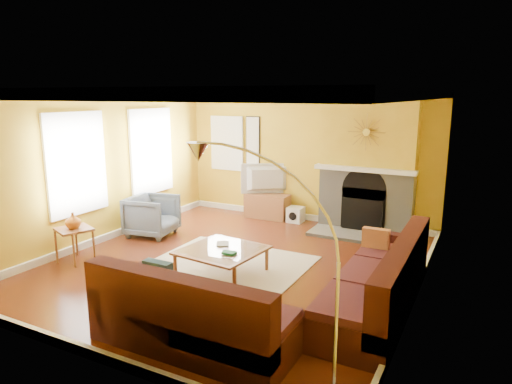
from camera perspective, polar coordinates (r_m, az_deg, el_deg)
The scene contains 27 objects.
floor at distance 7.35m, azimuth -2.61°, elevation -9.03°, with size 5.50×6.00×0.02m, color maroon.
ceiling at distance 6.85m, azimuth -2.84°, elevation 12.69°, with size 5.50×6.00×0.02m, color white.
wall_back at distance 9.66m, azimuth 6.29°, elevation 4.38°, with size 5.50×0.02×2.70m, color gold.
wall_front at distance 4.69m, azimuth -21.54°, elevation -4.72°, with size 5.50×0.02×2.70m, color gold.
wall_left at distance 8.67m, azimuth -18.72°, elevation 2.93°, with size 0.02×6.00×2.70m, color gold.
wall_right at distance 6.10m, azimuth 20.33°, elevation -0.86°, with size 0.02×6.00×2.70m, color gold.
baseboard at distance 7.32m, azimuth -2.62°, elevation -8.52°, with size 5.50×6.00×0.12m, color white, non-canonical shape.
crown_molding at distance 6.85m, azimuth -2.83°, elevation 12.11°, with size 5.50×6.00×0.12m, color white, non-canonical shape.
window_left_near at distance 9.56m, azimuth -13.02°, elevation 4.97°, with size 0.06×1.22×1.72m, color white.
window_left_far at distance 8.22m, azimuth -21.59°, elevation 3.31°, with size 0.06×1.22×1.72m, color white.
window_back at distance 10.42m, azimuth -3.62°, elevation 6.11°, with size 0.82×0.06×1.22m, color white.
wall_art at distance 10.11m, azimuth -0.41°, elevation 6.23°, with size 0.34×0.04×1.14m, color white.
fireplace at distance 9.06m, azimuth 13.80°, elevation 3.59°, with size 1.80×0.40×2.70m, color gray, non-canonical shape.
mantel at distance 8.85m, azimuth 13.39°, elevation 2.76°, with size 1.92×0.22×0.08m, color white.
hearth at distance 8.83m, azimuth 12.51°, elevation -5.36°, with size 1.80×0.70×0.06m, color gray.
sunburst at distance 8.77m, azimuth 13.63°, elevation 7.28°, with size 0.70×0.04×0.70m, color olive, non-canonical shape.
rug at distance 7.37m, azimuth -3.11°, elevation -8.80°, with size 2.40×1.80×0.02m, color beige.
sectional_sofa at distance 5.91m, azimuth 3.38°, elevation -9.67°, with size 3.04×3.59×0.90m, color #401814, non-canonical shape.
coffee_table at distance 6.82m, azimuth -4.23°, elevation -8.76°, with size 1.09×1.09×0.43m, color white, non-canonical shape.
media_console at distance 9.91m, azimuth 1.44°, elevation -1.75°, with size 0.95×0.43×0.52m, color #945B35.
tv at distance 9.79m, azimuth 1.46°, elevation 1.60°, with size 1.14×0.15×0.65m, color black.
subwoofer at distance 9.65m, azimuth 4.97°, elevation -2.82°, with size 0.32×0.32×0.32m, color white.
armchair at distance 8.88m, azimuth -12.85°, elevation -2.90°, with size 0.82×0.84×0.77m, color slate.
side_table at distance 7.93m, azimuth -21.67°, elevation -6.12°, with size 0.50×0.50×0.55m, color #945B35, non-canonical shape.
vase at distance 7.82m, azimuth -21.90°, elevation -3.32°, with size 0.25×0.25×0.26m, color orange.
book at distance 6.91m, azimuth -4.94°, elevation -6.48°, with size 0.18×0.25×0.02m, color white.
arc_lamp at distance 3.98m, azimuth 1.71°, elevation -10.48°, with size 1.41×0.36×2.22m, color silver, non-canonical shape.
Camera 1 is at (3.44, -5.92, 2.64)m, focal length 32.00 mm.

